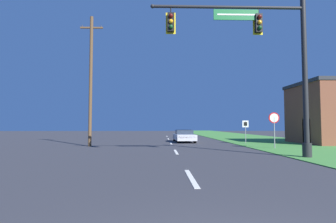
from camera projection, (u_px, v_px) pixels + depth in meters
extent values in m
cube|color=#428438|center=(253.00, 139.00, 32.28)|extent=(10.00, 110.00, 0.04)
cube|color=silver|center=(191.00, 178.00, 8.03)|extent=(0.16, 2.80, 0.01)
cube|color=silver|center=(176.00, 152.00, 16.02)|extent=(0.16, 2.80, 0.01)
cube|color=silver|center=(171.00, 143.00, 24.00)|extent=(0.16, 2.80, 0.01)
cube|color=silver|center=(168.00, 139.00, 31.99)|extent=(0.16, 2.80, 0.01)
cube|color=silver|center=(167.00, 136.00, 39.97)|extent=(0.16, 2.80, 0.01)
cube|color=black|center=(307.00, 132.00, 22.33)|extent=(0.10, 1.20, 2.20)
cylinder|color=#232326|center=(307.00, 150.00, 13.10)|extent=(0.44, 0.44, 0.70)
cylinder|color=#232326|center=(305.00, 76.00, 13.31)|extent=(0.26, 0.26, 8.23)
cylinder|color=#232326|center=(228.00, 7.00, 13.39)|extent=(7.76, 0.16, 0.16)
sphere|color=#232326|center=(152.00, 6.00, 13.29)|extent=(0.21, 0.21, 0.21)
cube|color=#196B33|center=(236.00, 15.00, 13.38)|extent=(2.31, 0.06, 0.55)
cube|color=white|center=(236.00, 15.00, 13.35)|extent=(1.94, 0.01, 0.08)
cylinder|color=black|center=(171.00, 10.00, 13.30)|extent=(0.06, 0.06, 0.35)
cube|color=yellow|center=(171.00, 23.00, 13.40)|extent=(0.50, 0.03, 1.11)
cube|color=black|center=(171.00, 22.00, 13.27)|extent=(0.34, 0.24, 0.95)
sphere|color=#4C0F0C|center=(171.00, 16.00, 13.14)|extent=(0.22, 0.22, 0.22)
sphere|color=orange|center=(171.00, 21.00, 13.13)|extent=(0.22, 0.22, 0.22)
sphere|color=#0F3D19|center=(171.00, 27.00, 13.11)|extent=(0.22, 0.22, 0.22)
cylinder|color=black|center=(258.00, 11.00, 13.43)|extent=(0.06, 0.06, 0.35)
cube|color=yellow|center=(258.00, 24.00, 13.53)|extent=(0.50, 0.03, 1.11)
cube|color=black|center=(259.00, 23.00, 13.39)|extent=(0.34, 0.24, 0.95)
sphere|color=#4C0F0C|center=(260.00, 17.00, 13.27)|extent=(0.22, 0.22, 0.22)
sphere|color=orange|center=(260.00, 22.00, 13.25)|extent=(0.22, 0.22, 0.22)
sphere|color=#0F3D19|center=(260.00, 28.00, 13.24)|extent=(0.22, 0.22, 0.22)
cylinder|color=black|center=(190.00, 138.00, 27.52)|extent=(0.22, 0.64, 0.64)
cylinder|color=black|center=(175.00, 138.00, 27.41)|extent=(0.22, 0.64, 0.64)
cylinder|color=black|center=(195.00, 140.00, 24.32)|extent=(0.22, 0.64, 0.64)
cylinder|color=black|center=(178.00, 140.00, 24.21)|extent=(0.22, 0.64, 0.64)
cube|color=silver|center=(184.00, 137.00, 25.87)|extent=(2.01, 4.68, 0.55)
cube|color=#283342|center=(184.00, 132.00, 26.01)|extent=(1.68, 2.00, 0.42)
cube|color=silver|center=(184.00, 130.00, 26.02)|extent=(1.64, 1.96, 0.06)
cube|color=#B71414|center=(187.00, 137.00, 23.61)|extent=(1.68, 0.13, 0.14)
cylinder|color=gray|center=(274.00, 132.00, 18.36)|extent=(0.07, 0.07, 2.20)
cylinder|color=red|center=(274.00, 118.00, 18.41)|extent=(0.76, 0.04, 0.76)
cylinder|color=white|center=(274.00, 118.00, 18.39)|extent=(0.61, 0.01, 0.61)
cylinder|color=gray|center=(246.00, 132.00, 23.28)|extent=(0.06, 0.06, 2.00)
cube|color=white|center=(245.00, 124.00, 23.32)|extent=(0.55, 0.04, 0.60)
cube|color=black|center=(245.00, 124.00, 23.30)|extent=(0.31, 0.01, 0.34)
cylinder|color=brown|center=(91.00, 81.00, 20.73)|extent=(0.26, 0.26, 10.36)
cube|color=brown|center=(92.00, 28.00, 20.96)|extent=(1.80, 0.12, 0.12)
cylinder|color=#333338|center=(82.00, 26.00, 20.95)|extent=(0.08, 0.08, 0.12)
cylinder|color=#333338|center=(101.00, 26.00, 20.99)|extent=(0.08, 0.08, 0.12)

